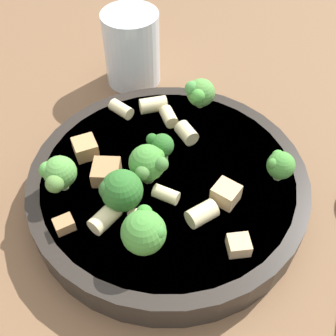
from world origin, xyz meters
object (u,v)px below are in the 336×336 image
at_px(rigatoni_2, 153,105).
at_px(pasta_bowl, 168,184).
at_px(broccoli_floret_1, 149,165).
at_px(broccoli_floret_2, 200,93).
at_px(rigatoni_4, 166,194).
at_px(broccoli_floret_4, 159,146).
at_px(rigatoni_3, 105,218).
at_px(rigatoni_0, 187,133).
at_px(broccoli_floret_5, 280,164).
at_px(chicken_chunk_2, 64,224).
at_px(chicken_chunk_0, 106,172).
at_px(chicken_chunk_4, 226,194).
at_px(rigatoni_6, 202,214).
at_px(chicken_chunk_1, 85,148).
at_px(rigatoni_5, 169,117).
at_px(drinking_glass, 132,53).
at_px(broccoli_floret_0, 58,173).
at_px(broccoli_floret_3, 144,232).
at_px(rigatoni_7, 121,109).
at_px(broccoli_floret_6, 120,190).
at_px(chicken_chunk_3, 239,245).

bearing_deg(rigatoni_2, pasta_bowl, 82.80).
bearing_deg(pasta_bowl, broccoli_floret_1, 9.54).
distance_m(broccoli_floret_2, rigatoni_4, 0.14).
xyz_separation_m(broccoli_floret_4, rigatoni_3, (0.07, 0.06, -0.01)).
xyz_separation_m(rigatoni_0, rigatoni_4, (0.04, 0.07, -0.00)).
relative_size(broccoli_floret_5, chicken_chunk_2, 1.87).
height_order(chicken_chunk_0, chicken_chunk_4, chicken_chunk_4).
height_order(broccoli_floret_1, rigatoni_6, broccoli_floret_1).
height_order(rigatoni_2, chicken_chunk_1, same).
bearing_deg(rigatoni_5, broccoli_floret_2, -160.27).
relative_size(broccoli_floret_5, chicken_chunk_1, 1.35).
relative_size(rigatoni_4, drinking_glass, 0.25).
height_order(rigatoni_3, chicken_chunk_2, rigatoni_3).
xyz_separation_m(broccoli_floret_0, broccoli_floret_4, (-0.10, -0.01, -0.00)).
xyz_separation_m(broccoli_floret_3, chicken_chunk_1, (0.03, -0.13, -0.02)).
relative_size(rigatoni_3, drinking_glass, 0.29).
distance_m(rigatoni_7, chicken_chunk_0, 0.09).
bearing_deg(broccoli_floret_6, broccoli_floret_0, -36.19).
bearing_deg(rigatoni_7, broccoli_floret_6, 77.46).
bearing_deg(chicken_chunk_4, rigatoni_7, -65.84).
distance_m(broccoli_floret_5, rigatoni_6, 0.09).
bearing_deg(rigatoni_0, rigatoni_4, 58.03).
bearing_deg(broccoli_floret_2, rigatoni_7, -8.47).
xyz_separation_m(broccoli_floret_5, chicken_chunk_4, (0.06, 0.01, -0.01)).
height_order(broccoli_floret_0, rigatoni_0, broccoli_floret_0).
height_order(broccoli_floret_5, rigatoni_0, broccoli_floret_5).
relative_size(rigatoni_6, drinking_glass, 0.28).
distance_m(broccoli_floret_4, chicken_chunk_2, 0.12).
relative_size(broccoli_floret_5, chicken_chunk_0, 1.15).
xyz_separation_m(rigatoni_3, chicken_chunk_4, (-0.11, 0.01, 0.00)).
bearing_deg(rigatoni_7, broccoli_floret_1, 92.22).
xyz_separation_m(broccoli_floret_2, rigatoni_7, (0.09, -0.01, -0.01)).
distance_m(broccoli_floret_3, rigatoni_4, 0.06).
xyz_separation_m(rigatoni_0, rigatoni_5, (0.01, -0.03, -0.00)).
bearing_deg(broccoli_floret_3, rigatoni_0, -122.94).
xyz_separation_m(broccoli_floret_0, drinking_glass, (-0.12, -0.19, -0.02)).
height_order(broccoli_floret_1, chicken_chunk_0, broccoli_floret_1).
distance_m(rigatoni_0, chicken_chunk_4, 0.09).
relative_size(broccoli_floret_3, broccoli_floret_6, 1.08).
xyz_separation_m(broccoli_floret_4, chicken_chunk_1, (0.07, -0.03, -0.01)).
xyz_separation_m(broccoli_floret_5, broccoli_floret_6, (0.15, -0.01, 0.01)).
distance_m(chicken_chunk_3, chicken_chunk_4, 0.05).
bearing_deg(broccoli_floret_6, broccoli_floret_5, 176.23).
height_order(broccoli_floret_6, rigatoni_2, broccoli_floret_6).
height_order(broccoli_floret_5, rigatoni_2, broccoli_floret_5).
xyz_separation_m(broccoli_floret_2, rigatoni_6, (0.05, 0.15, -0.01)).
xyz_separation_m(broccoli_floret_6, rigatoni_5, (-0.07, -0.10, -0.02)).
bearing_deg(broccoli_floret_6, chicken_chunk_1, -74.77).
bearing_deg(rigatoni_5, rigatoni_3, 50.27).
xyz_separation_m(rigatoni_5, chicken_chunk_3, (-0.01, 0.17, -0.00)).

